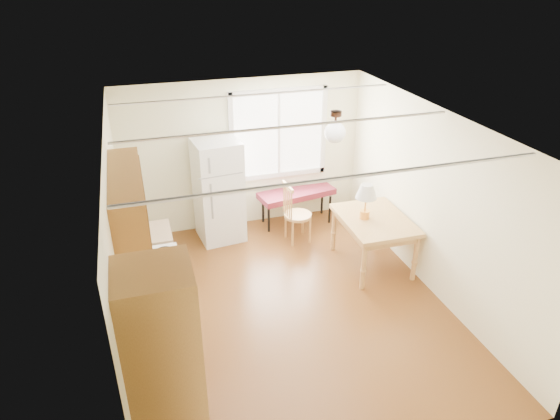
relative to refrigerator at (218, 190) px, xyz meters
name	(u,v)px	position (x,y,z in m)	size (l,w,h in m)	color
room_shell	(291,224)	(0.51, -2.12, 0.41)	(4.60, 5.60, 2.62)	#4F2910
kitchen_run	(155,308)	(-1.20, -2.75, 0.00)	(0.65, 3.40, 2.20)	brown
window_unit	(279,134)	(1.11, 0.35, 0.71)	(1.64, 0.05, 1.51)	white
pendant_light	(335,131)	(1.21, -1.72, 1.40)	(0.26, 0.26, 0.40)	#301D15
refrigerator	(218,190)	(0.00, 0.00, 0.00)	(0.76, 0.76, 1.67)	white
bench	(297,194)	(1.36, 0.10, -0.30)	(1.37, 0.70, 0.60)	maroon
dining_table	(374,224)	(2.01, -1.49, -0.16)	(0.95, 1.26, 0.78)	#B48145
chair	(293,209)	(1.09, -0.50, -0.26)	(0.44, 0.44, 1.00)	#B48145
table_lamp	(366,194)	(1.87, -1.44, 0.33)	(0.31, 0.31, 0.53)	gold
coffee_maker	(155,312)	(-1.21, -3.07, 0.20)	(0.23, 0.27, 0.37)	black
kettle	(151,303)	(-1.23, -2.87, 0.16)	(0.12, 0.12, 0.23)	red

